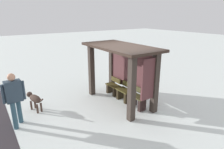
{
  "coord_description": "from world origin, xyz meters",
  "views": [
    {
      "loc": [
        5.61,
        -4.2,
        3.32
      ],
      "look_at": [
        -0.25,
        -0.2,
        1.11
      ],
      "focal_mm": 31.03,
      "sensor_mm": 36.0,
      "label": 1
    }
  ],
  "objects_px": {
    "bench_left_inside": "(113,88)",
    "dog": "(35,99)",
    "bench_right_inside": "(138,100)",
    "person_walking": "(14,96)",
    "bus_shelter": "(124,63)",
    "bench_center_inside": "(125,93)"
  },
  "relations": [
    {
      "from": "bench_center_inside",
      "to": "dog",
      "type": "distance_m",
      "value": 3.37
    },
    {
      "from": "bench_right_inside",
      "to": "dog",
      "type": "height_order",
      "value": "bench_right_inside"
    },
    {
      "from": "bench_center_inside",
      "to": "bench_right_inside",
      "type": "height_order",
      "value": "bench_right_inside"
    },
    {
      "from": "bench_left_inside",
      "to": "person_walking",
      "type": "bearing_deg",
      "value": -84.5
    },
    {
      "from": "bench_right_inside",
      "to": "dog",
      "type": "distance_m",
      "value": 3.72
    },
    {
      "from": "person_walking",
      "to": "dog",
      "type": "height_order",
      "value": "person_walking"
    },
    {
      "from": "bus_shelter",
      "to": "bench_left_inside",
      "type": "relative_size",
      "value": 4.42
    },
    {
      "from": "bench_right_inside",
      "to": "dog",
      "type": "relative_size",
      "value": 0.77
    },
    {
      "from": "bench_left_inside",
      "to": "person_walking",
      "type": "relative_size",
      "value": 0.42
    },
    {
      "from": "bench_left_inside",
      "to": "bench_right_inside",
      "type": "distance_m",
      "value": 1.58
    },
    {
      "from": "dog",
      "to": "bench_left_inside",
      "type": "bearing_deg",
      "value": 83.23
    },
    {
      "from": "bus_shelter",
      "to": "person_walking",
      "type": "bearing_deg",
      "value": -97.46
    },
    {
      "from": "bus_shelter",
      "to": "bench_right_inside",
      "type": "bearing_deg",
      "value": 7.79
    },
    {
      "from": "bench_left_inside",
      "to": "dog",
      "type": "distance_m",
      "value": 3.18
    },
    {
      "from": "bus_shelter",
      "to": "bench_left_inside",
      "type": "xyz_separation_m",
      "value": [
        -0.86,
        0.1,
        -1.27
      ]
    },
    {
      "from": "dog",
      "to": "bench_center_inside",
      "type": "bearing_deg",
      "value": 69.76
    },
    {
      "from": "bench_right_inside",
      "to": "person_walking",
      "type": "bearing_deg",
      "value": -107.41
    },
    {
      "from": "bench_left_inside",
      "to": "dog",
      "type": "xyz_separation_m",
      "value": [
        -0.37,
        -3.16,
        0.14
      ]
    },
    {
      "from": "bus_shelter",
      "to": "person_walking",
      "type": "xyz_separation_m",
      "value": [
        -0.49,
        -3.76,
        -0.57
      ]
    },
    {
      "from": "bus_shelter",
      "to": "bench_right_inside",
      "type": "xyz_separation_m",
      "value": [
        0.72,
        0.1,
        -1.25
      ]
    },
    {
      "from": "bench_right_inside",
      "to": "person_walking",
      "type": "relative_size",
      "value": 0.45
    },
    {
      "from": "bus_shelter",
      "to": "person_walking",
      "type": "relative_size",
      "value": 1.86
    }
  ]
}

